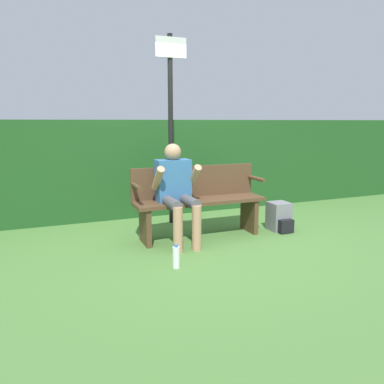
# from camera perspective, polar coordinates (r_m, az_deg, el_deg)

# --- Properties ---
(ground_plane) EXTENTS (40.00, 40.00, 0.00)m
(ground_plane) POSITION_cam_1_polar(r_m,az_deg,el_deg) (4.86, 1.21, -6.86)
(ground_plane) COLOR #4C7A38
(hedge_back) EXTENTS (12.00, 0.43, 1.49)m
(hedge_back) POSITION_cam_1_polar(r_m,az_deg,el_deg) (6.06, -4.19, 3.84)
(hedge_back) COLOR #1E4C1E
(hedge_back) RESTS_ON ground
(park_bench) EXTENTS (1.68, 0.42, 0.90)m
(park_bench) POSITION_cam_1_polar(r_m,az_deg,el_deg) (4.79, 0.96, -1.14)
(park_bench) COLOR #513823
(park_bench) RESTS_ON ground
(person_seated) EXTENTS (0.55, 0.65, 1.20)m
(person_seated) POSITION_cam_1_polar(r_m,az_deg,el_deg) (4.51, -2.39, 0.62)
(person_seated) COLOR #336699
(person_seated) RESTS_ON ground
(backpack) EXTENTS (0.26, 0.35, 0.38)m
(backpack) POSITION_cam_1_polar(r_m,az_deg,el_deg) (5.25, 13.18, -3.75)
(backpack) COLOR slate
(backpack) RESTS_ON ground
(water_bottle) EXTENTS (0.07, 0.07, 0.24)m
(water_bottle) POSITION_cam_1_polar(r_m,az_deg,el_deg) (3.85, -2.42, -9.88)
(water_bottle) COLOR white
(water_bottle) RESTS_ON ground
(signpost) EXTENTS (0.44, 0.09, 2.63)m
(signpost) POSITION_cam_1_polar(r_m,az_deg,el_deg) (5.35, -3.25, 11.23)
(signpost) COLOR black
(signpost) RESTS_ON ground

